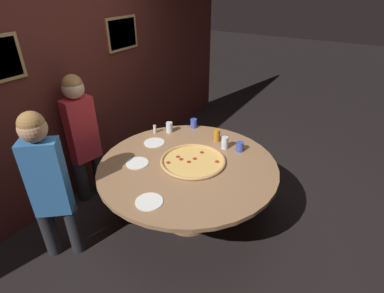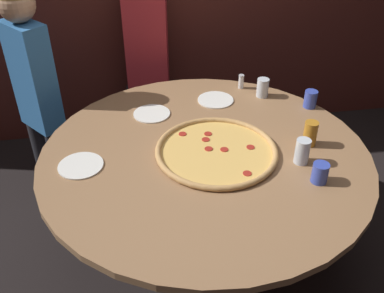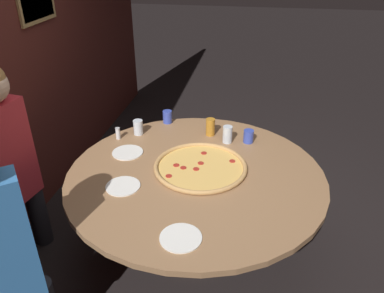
% 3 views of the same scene
% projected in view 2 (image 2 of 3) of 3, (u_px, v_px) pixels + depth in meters
% --- Properties ---
extents(ground_plane, '(24.00, 24.00, 0.00)m').
position_uv_depth(ground_plane, '(203.00, 245.00, 2.74)').
color(ground_plane, black).
extents(dining_table, '(1.79, 1.79, 0.74)m').
position_uv_depth(dining_table, '(205.00, 167.00, 2.38)').
color(dining_table, '#936B47').
rests_on(dining_table, ground_plane).
extents(giant_pizza, '(0.66, 0.66, 0.03)m').
position_uv_depth(giant_pizza, '(216.00, 151.00, 2.30)').
color(giant_pizza, '#EAB75B').
rests_on(giant_pizza, dining_table).
extents(drink_cup_by_shaker, '(0.07, 0.07, 0.14)m').
position_uv_depth(drink_cup_by_shaker, '(310.00, 134.00, 2.33)').
color(drink_cup_by_shaker, '#BC7A23').
rests_on(drink_cup_by_shaker, dining_table).
extents(drink_cup_near_left, '(0.08, 0.08, 0.12)m').
position_uv_depth(drink_cup_near_left, '(263.00, 88.00, 2.81)').
color(drink_cup_near_left, silver).
rests_on(drink_cup_near_left, dining_table).
extents(drink_cup_front_edge, '(0.08, 0.08, 0.11)m').
position_uv_depth(drink_cup_front_edge, '(310.00, 99.00, 2.69)').
color(drink_cup_front_edge, '#384CB7').
rests_on(drink_cup_front_edge, dining_table).
extents(drink_cup_far_left, '(0.08, 0.08, 0.10)m').
position_uv_depth(drink_cup_far_left, '(320.00, 173.00, 2.08)').
color(drink_cup_far_left, '#384CB7').
rests_on(drink_cup_far_left, dining_table).
extents(drink_cup_beside_pizza, '(0.08, 0.08, 0.14)m').
position_uv_depth(drink_cup_beside_pizza, '(302.00, 151.00, 2.20)').
color(drink_cup_beside_pizza, silver).
rests_on(drink_cup_beside_pizza, dining_table).
extents(white_plate_left_side, '(0.23, 0.23, 0.01)m').
position_uv_depth(white_plate_left_side, '(216.00, 100.00, 2.79)').
color(white_plate_left_side, white).
rests_on(white_plate_left_side, dining_table).
extents(white_plate_far_back, '(0.23, 0.23, 0.01)m').
position_uv_depth(white_plate_far_back, '(152.00, 114.00, 2.64)').
color(white_plate_far_back, white).
rests_on(white_plate_far_back, dining_table).
extents(white_plate_right_side, '(0.23, 0.23, 0.01)m').
position_uv_depth(white_plate_right_side, '(81.00, 166.00, 2.21)').
color(white_plate_right_side, white).
rests_on(white_plate_right_side, dining_table).
extents(condiment_shaker, '(0.04, 0.04, 0.10)m').
position_uv_depth(condiment_shaker, '(241.00, 81.00, 2.91)').
color(condiment_shaker, silver).
rests_on(condiment_shaker, dining_table).
extents(diner_side_right, '(0.39, 0.23, 1.51)m').
position_uv_depth(diner_side_right, '(147.00, 47.00, 3.24)').
color(diner_side_right, '#232328').
rests_on(diner_side_right, ground_plane).
extents(diner_far_right, '(0.34, 0.37, 1.49)m').
position_uv_depth(diner_far_right, '(34.00, 82.00, 2.79)').
color(diner_far_right, '#232328').
rests_on(diner_far_right, ground_plane).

